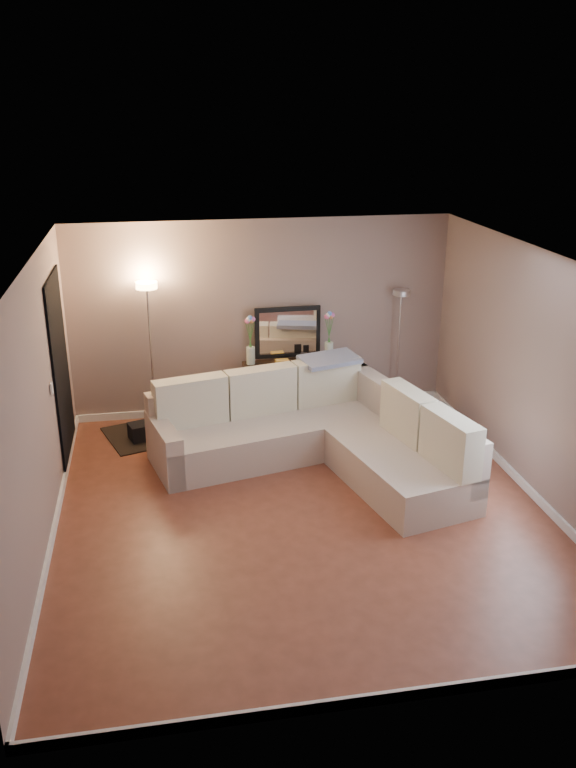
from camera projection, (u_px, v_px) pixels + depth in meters
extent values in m
cube|color=brown|center=(302.00, 510.00, 7.80)|extent=(5.00, 5.50, 0.01)
cube|color=white|center=(303.00, 261.00, 6.87)|extent=(5.00, 5.50, 0.01)
cube|color=gray|center=(262.00, 318.00, 9.87)|extent=(5.00, 0.02, 2.60)
cube|color=gray|center=(386.00, 549.00, 4.79)|extent=(5.00, 0.02, 2.60)
cube|color=gray|center=(37.00, 411.00, 6.92)|extent=(0.02, 5.50, 2.60)
cube|color=gray|center=(540.00, 378.00, 7.75)|extent=(0.02, 5.50, 2.60)
cube|color=white|center=(263.00, 406.00, 10.29)|extent=(5.00, 0.03, 0.10)
cube|color=white|center=(377.00, 699.00, 5.26)|extent=(5.00, 0.03, 0.10)
cube|color=white|center=(54.00, 528.00, 7.37)|extent=(0.03, 5.50, 0.10)
cube|color=white|center=(524.00, 485.00, 8.19)|extent=(0.03, 5.50, 0.10)
cube|color=black|center=(61.00, 370.00, 8.56)|extent=(0.02, 1.20, 2.20)
cube|color=white|center=(52.00, 388.00, 7.74)|extent=(0.02, 0.08, 0.12)
cube|color=beige|center=(274.00, 436.00, 8.97)|extent=(3.00, 1.61, 0.44)
cube|color=beige|center=(262.00, 402.00, 9.19)|extent=(2.82, 0.87, 0.61)
cube|color=beige|center=(164.00, 449.00, 8.44)|extent=(0.42, 1.00, 0.61)
cube|color=beige|center=(400.00, 470.00, 8.14)|extent=(1.36, 1.93, 0.44)
cube|color=beige|center=(408.00, 422.00, 8.60)|extent=(0.84, 2.71, 0.61)
cube|color=beige|center=(191.00, 402.00, 8.67)|extent=(0.89, 0.43, 0.57)
cube|color=beige|center=(261.00, 391.00, 8.99)|extent=(0.89, 0.43, 0.57)
cube|color=beige|center=(326.00, 380.00, 9.32)|extent=(0.89, 0.43, 0.57)
cube|color=beige|center=(408.00, 413.00, 8.34)|extent=(0.42, 0.82, 0.57)
cube|color=beige|center=(451.00, 442.00, 7.64)|extent=(0.42, 0.82, 0.57)
cube|color=gray|center=(330.00, 359.00, 9.25)|extent=(0.81, 0.60, 0.10)
cube|color=black|center=(290.00, 364.00, 9.85)|extent=(1.24, 0.36, 0.04)
cube|color=black|center=(249.00, 397.00, 9.76)|extent=(0.04, 0.04, 0.72)
cube|color=black|center=(246.00, 390.00, 10.00)|extent=(0.04, 0.04, 0.72)
cube|color=black|center=(334.00, 391.00, 9.97)|extent=(0.04, 0.04, 0.72)
cube|color=black|center=(329.00, 384.00, 10.21)|extent=(0.04, 0.04, 0.72)
cube|color=black|center=(290.00, 404.00, 10.05)|extent=(1.17, 0.33, 0.03)
cube|color=#BF3333|center=(252.00, 399.00, 9.92)|extent=(0.03, 0.15, 0.18)
cube|color=#3359A5|center=(255.00, 398.00, 9.93)|extent=(0.04, 0.15, 0.20)
cube|color=gold|center=(259.00, 398.00, 9.93)|extent=(0.04, 0.15, 0.22)
cube|color=#3F7F4C|center=(262.00, 399.00, 9.95)|extent=(0.05, 0.15, 0.18)
cube|color=#994C99|center=(266.00, 398.00, 9.95)|extent=(0.03, 0.15, 0.20)
cube|color=orange|center=(268.00, 397.00, 9.96)|extent=(0.04, 0.15, 0.22)
cube|color=#262626|center=(272.00, 398.00, 9.97)|extent=(0.04, 0.15, 0.18)
cube|color=#4C99B2|center=(276.00, 397.00, 9.98)|extent=(0.05, 0.15, 0.20)
cube|color=#B2A58C|center=(279.00, 396.00, 9.98)|extent=(0.03, 0.15, 0.22)
cube|color=brown|center=(282.00, 397.00, 10.00)|extent=(0.04, 0.15, 0.18)
cube|color=navy|center=(285.00, 396.00, 10.00)|extent=(0.04, 0.15, 0.20)
cube|color=gold|center=(289.00, 395.00, 10.01)|extent=(0.05, 0.15, 0.22)
cube|color=black|center=(288.00, 332.00, 9.86)|extent=(0.88, 0.06, 0.69)
cube|color=white|center=(288.00, 333.00, 9.84)|extent=(0.76, 0.02, 0.57)
cube|color=gold|center=(282.00, 361.00, 9.78)|extent=(0.17, 0.12, 0.04)
cube|color=black|center=(304.00, 357.00, 9.80)|extent=(0.10, 0.02, 0.12)
cube|color=black|center=(312.00, 357.00, 9.83)|extent=(0.08, 0.02, 0.10)
cylinder|color=silver|center=(251.00, 356.00, 9.70)|extent=(0.12, 0.12, 0.23)
cylinder|color=#38722D|center=(249.00, 336.00, 9.60)|extent=(0.09, 0.01, 0.39)
sphere|color=#E5598C|center=(247.00, 321.00, 9.53)|extent=(0.07, 0.07, 0.07)
cylinder|color=#38722D|center=(250.00, 335.00, 9.60)|extent=(0.05, 0.01, 0.42)
sphere|color=white|center=(249.00, 320.00, 9.52)|extent=(0.07, 0.07, 0.07)
cylinder|color=#38722D|center=(250.00, 334.00, 9.60)|extent=(0.01, 0.01, 0.44)
sphere|color=#598CE5|center=(250.00, 318.00, 9.52)|extent=(0.07, 0.07, 0.07)
cylinder|color=#38722D|center=(251.00, 336.00, 9.61)|extent=(0.05, 0.01, 0.40)
sphere|color=#E58C4C|center=(251.00, 321.00, 9.54)|extent=(0.07, 0.07, 0.07)
cylinder|color=#38722D|center=(252.00, 335.00, 9.60)|extent=(0.10, 0.01, 0.41)
sphere|color=#D866B2|center=(253.00, 319.00, 9.53)|extent=(0.07, 0.07, 0.07)
cylinder|color=silver|center=(329.00, 351.00, 9.89)|extent=(0.12, 0.12, 0.23)
cylinder|color=#38722D|center=(328.00, 331.00, 9.79)|extent=(0.09, 0.01, 0.39)
sphere|color=#E5598C|center=(327.00, 317.00, 9.72)|extent=(0.07, 0.07, 0.07)
cylinder|color=#38722D|center=(329.00, 331.00, 9.79)|extent=(0.05, 0.01, 0.42)
sphere|color=white|center=(328.00, 315.00, 9.72)|extent=(0.07, 0.07, 0.07)
cylinder|color=#38722D|center=(329.00, 330.00, 9.79)|extent=(0.01, 0.01, 0.44)
sphere|color=#598CE5|center=(330.00, 314.00, 9.71)|extent=(0.07, 0.07, 0.07)
cylinder|color=#38722D|center=(330.00, 331.00, 9.80)|extent=(0.05, 0.01, 0.40)
sphere|color=#E58C4C|center=(331.00, 316.00, 9.73)|extent=(0.07, 0.07, 0.07)
cylinder|color=#38722D|center=(330.00, 331.00, 9.80)|extent=(0.10, 0.01, 0.41)
sphere|color=#D866B2|center=(332.00, 315.00, 9.73)|extent=(0.07, 0.07, 0.07)
cylinder|color=silver|center=(156.00, 420.00, 9.92)|extent=(0.31, 0.31, 0.03)
cylinder|color=silver|center=(151.00, 356.00, 9.60)|extent=(0.03, 0.03, 1.79)
cylinder|color=#FFBF72|center=(146.00, 285.00, 9.27)|extent=(0.34, 0.34, 0.08)
cylinder|color=silver|center=(395.00, 404.00, 10.47)|extent=(0.24, 0.24, 0.03)
cylinder|color=silver|center=(398.00, 351.00, 10.19)|extent=(0.03, 0.03, 1.57)
cylinder|color=silver|center=(401.00, 292.00, 9.90)|extent=(0.26, 0.26, 0.07)
cube|color=black|center=(157.00, 432.00, 9.59)|extent=(1.45, 1.26, 0.02)
cube|color=black|center=(144.00, 431.00, 9.37)|extent=(0.41, 0.34, 0.23)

